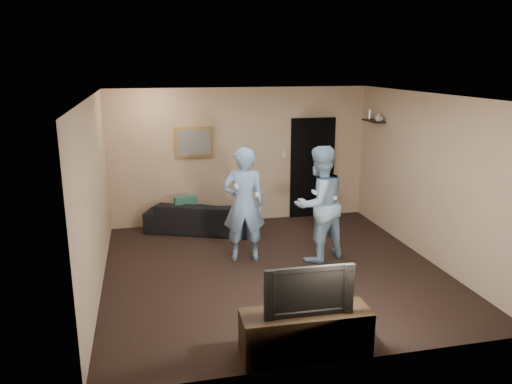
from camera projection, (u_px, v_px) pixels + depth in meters
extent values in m
plane|color=black|center=(273.00, 269.00, 7.59)|extent=(5.00, 5.00, 0.00)
cube|color=silver|center=(275.00, 96.00, 6.93)|extent=(5.00, 5.00, 0.04)
cube|color=tan|center=(241.00, 156.00, 9.62)|extent=(5.00, 0.04, 2.60)
cube|color=tan|center=(339.00, 246.00, 4.90)|extent=(5.00, 0.04, 2.60)
cube|color=tan|center=(95.00, 196.00, 6.72)|extent=(0.04, 5.00, 2.60)
cube|color=tan|center=(428.00, 178.00, 7.79)|extent=(0.04, 5.00, 2.60)
imported|color=black|center=(199.00, 216.00, 9.24)|extent=(2.07, 1.42, 0.56)
cube|color=#1B5242|center=(186.00, 207.00, 9.14)|extent=(0.42, 0.21, 0.40)
cube|color=olive|center=(194.00, 142.00, 9.32)|extent=(0.72, 0.05, 0.57)
cube|color=slate|center=(194.00, 142.00, 9.30)|extent=(0.62, 0.01, 0.47)
cube|color=black|center=(312.00, 168.00, 9.98)|extent=(0.90, 0.06, 2.00)
cube|color=silver|center=(284.00, 154.00, 9.78)|extent=(0.08, 0.02, 0.12)
cube|color=black|center=(373.00, 121.00, 9.29)|extent=(0.20, 0.60, 0.03)
imported|color=silver|center=(379.00, 117.00, 9.07)|extent=(0.16, 0.16, 0.16)
cylinder|color=silver|center=(370.00, 114.00, 9.43)|extent=(0.06, 0.06, 0.18)
cube|color=black|center=(305.00, 333.00, 5.33)|extent=(1.40, 0.48, 0.50)
imported|color=black|center=(307.00, 288.00, 5.20)|extent=(0.96, 0.15, 0.55)
imported|color=#789FD0|center=(244.00, 204.00, 7.76)|extent=(0.71, 0.51, 1.81)
cube|color=white|center=(236.00, 186.00, 7.42)|extent=(0.04, 0.14, 0.04)
cube|color=white|center=(257.00, 194.00, 7.53)|extent=(0.05, 0.09, 0.05)
imported|color=#91B7D3|center=(319.00, 204.00, 7.76)|extent=(1.07, 0.96, 1.83)
cube|color=white|center=(314.00, 192.00, 7.45)|extent=(0.04, 0.14, 0.04)
cube|color=white|center=(334.00, 197.00, 7.55)|extent=(0.05, 0.09, 0.05)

